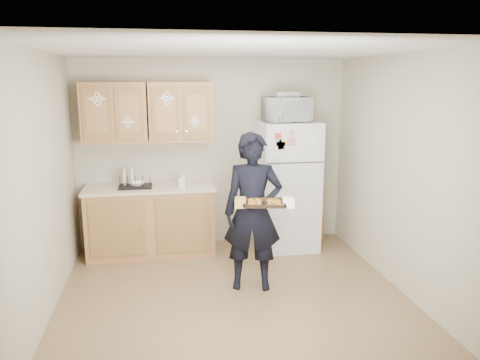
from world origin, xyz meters
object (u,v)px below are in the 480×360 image
microwave (287,110)px  dish_rack (135,181)px  refrigerator (287,185)px  baking_tray (264,204)px  person (253,212)px

microwave → dish_rack: microwave is taller
refrigerator → microwave: (-0.04, -0.05, 1.01)m
refrigerator → dish_rack: (-1.98, 0.03, 0.13)m
baking_tray → refrigerator: bearing=77.0°
dish_rack → microwave: bearing=-2.2°
baking_tray → dish_rack: size_ratio=1.02×
person → dish_rack: size_ratio=4.13×
refrigerator → microwave: bearing=-130.1°
person → refrigerator: bearing=69.8°
refrigerator → dish_rack: size_ratio=4.13×
refrigerator → baking_tray: refrigerator is taller
person → microwave: bearing=70.3°
person → baking_tray: size_ratio=4.06×
microwave → refrigerator: bearing=40.5°
dish_rack → refrigerator: bearing=-0.8°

